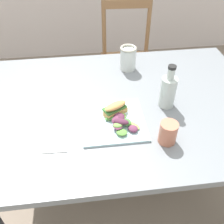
{
  "coord_description": "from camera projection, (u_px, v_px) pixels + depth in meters",
  "views": [
    {
      "loc": [
        -0.03,
        -0.7,
        1.48
      ],
      "look_at": [
        0.07,
        0.12,
        0.76
      ],
      "focal_mm": 41.47,
      "sensor_mm": 36.0,
      "label": 1
    }
  ],
  "objects": [
    {
      "name": "ground_plane",
      "position": [
        102.0,
        224.0,
        1.5
      ],
      "size": [
        8.14,
        8.14,
        0.0
      ],
      "primitive_type": "plane",
      "color": "#7A6B5B"
    },
    {
      "name": "dining_table",
      "position": [
        122.0,
        122.0,
        1.25
      ],
      "size": [
        1.29,
        0.9,
        0.74
      ],
      "color": "slate",
      "rests_on": "ground"
    },
    {
      "name": "chair_wooden_far",
      "position": [
        127.0,
        62.0,
        2.01
      ],
      "size": [
        0.42,
        0.42,
        0.87
      ],
      "color": "#8E6642",
      "rests_on": "ground"
    },
    {
      "name": "plate_lunch",
      "position": [
        113.0,
        121.0,
        1.07
      ],
      "size": [
        0.26,
        0.26,
        0.01
      ],
      "primitive_type": "cube",
      "color": "silver",
      "rests_on": "dining_table"
    },
    {
      "name": "sandwich_half_front",
      "position": [
        115.0,
        108.0,
        1.08
      ],
      "size": [
        0.11,
        0.09,
        0.06
      ],
      "color": "tan",
      "rests_on": "plate_lunch"
    },
    {
      "name": "salad_mixed_greens",
      "position": [
        121.0,
        121.0,
        1.04
      ],
      "size": [
        0.14,
        0.15,
        0.04
      ],
      "color": "#6B9E47",
      "rests_on": "plate_lunch"
    },
    {
      "name": "napkin_folded",
      "position": [
        57.0,
        131.0,
        1.04
      ],
      "size": [
        0.1,
        0.23,
        0.0
      ],
      "primitive_type": "cube",
      "rotation": [
        0.0,
        0.0,
        -0.04
      ],
      "color": "white",
      "rests_on": "dining_table"
    },
    {
      "name": "fork_on_napkin",
      "position": [
        57.0,
        127.0,
        1.05
      ],
      "size": [
        0.03,
        0.19,
        0.0
      ],
      "color": "silver",
      "rests_on": "napkin_folded"
    },
    {
      "name": "bottle_cold_brew",
      "position": [
        168.0,
        93.0,
        1.12
      ],
      "size": [
        0.07,
        0.07,
        0.2
      ],
      "color": "#472819",
      "rests_on": "dining_table"
    },
    {
      "name": "mason_jar_iced_tea",
      "position": [
        128.0,
        59.0,
        1.35
      ],
      "size": [
        0.08,
        0.08,
        0.13
      ],
      "color": "#995623",
      "rests_on": "dining_table"
    },
    {
      "name": "cup_extra_side",
      "position": [
        168.0,
        133.0,
        0.97
      ],
      "size": [
        0.07,
        0.07,
        0.09
      ],
      "primitive_type": "cylinder",
      "color": "#B2664C",
      "rests_on": "dining_table"
    }
  ]
}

